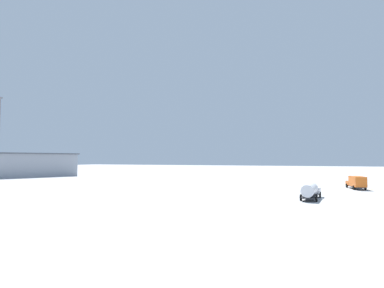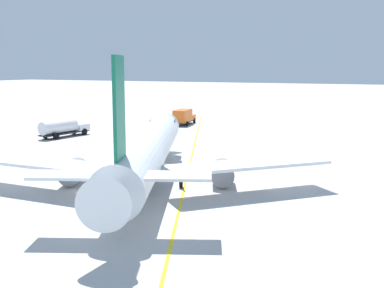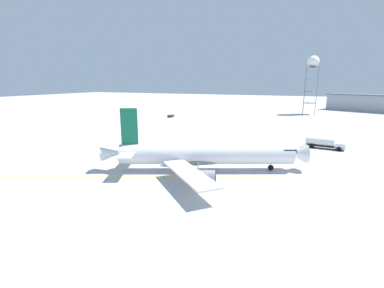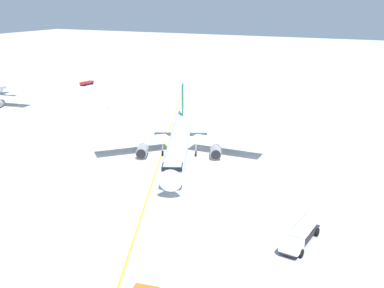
# 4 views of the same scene
# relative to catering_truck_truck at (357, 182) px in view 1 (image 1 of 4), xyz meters

# --- Properties ---
(catering_truck_truck) EXTENTS (3.87, 8.34, 3.10)m
(catering_truck_truck) POSITION_rel_catering_truck_truck_xyz_m (0.00, 0.00, 0.00)
(catering_truck_truck) COLOR #232326
(catering_truck_truck) RESTS_ON ground_plane
(fuel_tanker_truck) EXTENTS (3.63, 9.57, 2.87)m
(fuel_tanker_truck) POSITION_rel_catering_truck_truck_xyz_m (10.32, 23.89, -0.08)
(fuel_tanker_truck) COLOR #232326
(fuel_tanker_truck) RESTS_ON ground_plane
(terminal_shed) EXTENTS (33.42, 48.85, 9.72)m
(terminal_shed) POSITION_rel_catering_truck_truck_xyz_m (120.64, -4.10, 3.22)
(terminal_shed) COLOR #999EA8
(terminal_shed) RESTS_ON ground_plane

